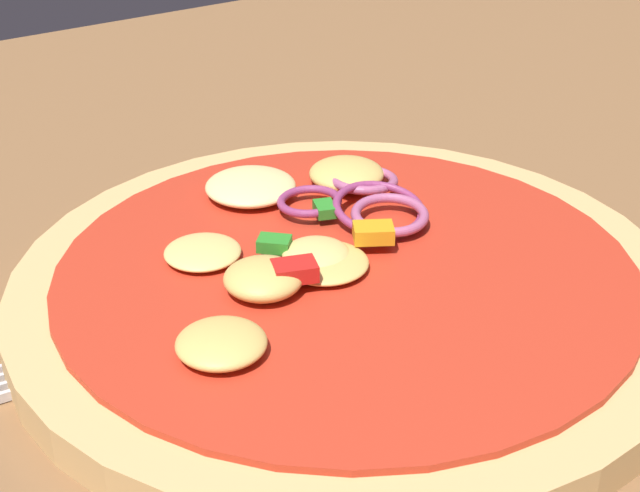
# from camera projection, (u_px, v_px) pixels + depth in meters

# --- Properties ---
(dining_table) EXTENTS (1.13, 0.81, 0.03)m
(dining_table) POSITION_uv_depth(u_px,v_px,m) (361.00, 270.00, 0.46)
(dining_table) COLOR brown
(dining_table) RESTS_ON ground
(pizza) EXTENTS (0.28, 0.28, 0.03)m
(pizza) POSITION_uv_depth(u_px,v_px,m) (343.00, 284.00, 0.40)
(pizza) COLOR tan
(pizza) RESTS_ON dining_table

